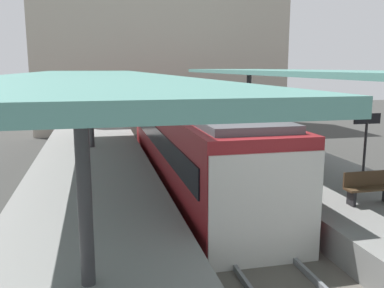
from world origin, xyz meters
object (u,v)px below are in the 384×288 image
object	(u,v)px
commuter_train	(190,142)
platform_sign	(366,132)
platform_bench	(369,186)
passenger_near_bench	(269,145)

from	to	relation	value
commuter_train	platform_sign	world-z (taller)	commuter_train
platform_bench	platform_sign	bearing A→B (deg)	58.44
platform_bench	platform_sign	size ratio (longest dim) A/B	0.63
commuter_train	passenger_near_bench	bearing A→B (deg)	-40.94
platform_sign	passenger_near_bench	xyz separation A→B (m)	(-2.15, 2.41, -0.76)
commuter_train	passenger_near_bench	xyz separation A→B (m)	(2.43, -2.11, 0.14)
platform_bench	platform_sign	distance (m)	2.39
platform_sign	passenger_near_bench	size ratio (longest dim) A/B	1.33
platform_sign	platform_bench	bearing A→B (deg)	-121.56
platform_sign	passenger_near_bench	world-z (taller)	platform_sign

